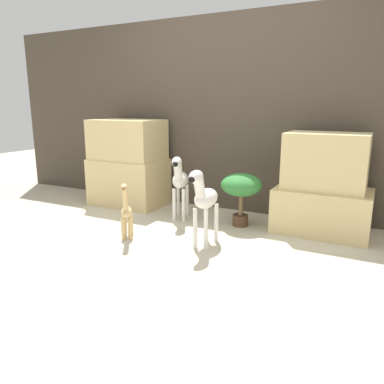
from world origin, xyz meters
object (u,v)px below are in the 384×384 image
(potted_palm_front, at_px, (241,187))
(zebra_left, at_px, (180,180))
(zebra_right, at_px, (204,198))
(giraffe_figurine, at_px, (126,212))

(potted_palm_front, bearing_deg, zebra_left, -172.15)
(zebra_left, bearing_deg, potted_palm_front, 7.85)
(zebra_right, height_order, giraffe_figurine, zebra_right)
(zebra_left, xyz_separation_m, giraffe_figurine, (-0.16, -0.74, -0.19))
(potted_palm_front, bearing_deg, zebra_right, -97.54)
(zebra_right, xyz_separation_m, zebra_left, (-0.57, 0.60, 0.00))
(zebra_left, distance_m, giraffe_figurine, 0.78)
(zebra_right, bearing_deg, potted_palm_front, 82.46)
(zebra_left, height_order, giraffe_figurine, zebra_left)
(zebra_left, relative_size, giraffe_figurine, 1.28)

